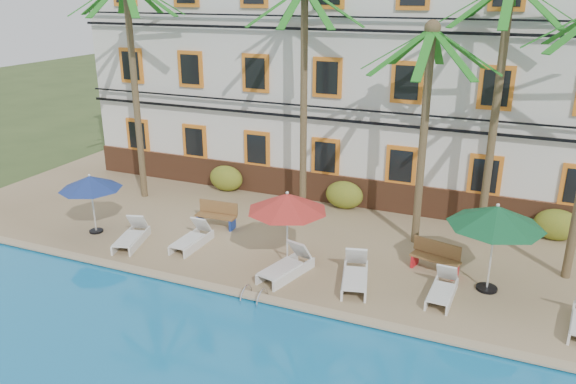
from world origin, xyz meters
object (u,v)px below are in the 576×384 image
at_px(lounger_e, 443,289).
at_px(pool_ladder, 254,299).
at_px(palm_b, 304,70).
at_px(palm_d, 500,79).
at_px(lounger_d, 355,275).
at_px(palm_c, 426,105).
at_px(lounger_c, 287,266).
at_px(lounger_a, 132,236).
at_px(umbrella_blue, 90,183).
at_px(bench_left, 217,214).
at_px(umbrella_green, 496,217).
at_px(lounger_b, 192,238).
at_px(bench_right, 436,257).
at_px(umbrella_red, 287,203).
at_px(palm_a, 132,60).

height_order(lounger_e, pool_ladder, lounger_e).
xyz_separation_m(palm_b, palm_d, (6.58, -0.02, 0.08)).
xyz_separation_m(lounger_d, pool_ladder, (-2.33, -1.92, -0.31)).
relative_size(palm_c, lounger_c, 3.46).
height_order(palm_b, lounger_a, palm_b).
relative_size(palm_b, umbrella_blue, 3.91).
relative_size(palm_d, bench_left, 5.66).
bearing_deg(lounger_a, lounger_c, 0.06).
xyz_separation_m(palm_c, lounger_a, (-8.79, -3.92, -4.43)).
bearing_deg(bench_left, umbrella_green, -6.03).
relative_size(umbrella_green, pool_ladder, 3.57).
xyz_separation_m(palm_d, lounger_b, (-8.83, -4.37, -5.21)).
distance_m(palm_d, umbrella_green, 4.85).
height_order(palm_c, umbrella_blue, palm_c).
height_order(umbrella_blue, lounger_a, umbrella_blue).
bearing_deg(lounger_c, palm_d, 44.49).
bearing_deg(lounger_d, bench_right, 41.01).
height_order(umbrella_red, lounger_c, umbrella_red).
bearing_deg(pool_ladder, umbrella_red, 88.40).
bearing_deg(lounger_c, palm_b, 106.28).
distance_m(umbrella_red, lounger_d, 2.91).
xyz_separation_m(palm_c, pool_ladder, (-3.38, -5.56, -4.72)).
relative_size(palm_c, umbrella_red, 2.94).
distance_m(palm_a, palm_d, 13.31).
height_order(palm_d, pool_ladder, palm_d).
bearing_deg(lounger_d, palm_c, 73.96).
bearing_deg(palm_b, pool_ladder, -79.94).
bearing_deg(umbrella_red, lounger_e, -1.06).
bearing_deg(lounger_b, lounger_d, -3.77).
distance_m(lounger_a, pool_ladder, 5.66).
xyz_separation_m(palm_b, umbrella_green, (7.10, -3.60, -3.14)).
bearing_deg(lounger_b, lounger_a, -161.58).
height_order(palm_b, lounger_b, palm_b).
bearing_deg(umbrella_green, palm_d, 98.25).
height_order(umbrella_red, umbrella_green, umbrella_green).
relative_size(palm_c, lounger_a, 3.70).
bearing_deg(umbrella_red, umbrella_blue, -177.96).
relative_size(palm_d, bench_right, 5.50).
xyz_separation_m(palm_b, lounger_d, (3.52, -4.77, -5.10)).
xyz_separation_m(lounger_b, pool_ladder, (3.44, -2.30, -0.28)).
relative_size(umbrella_blue, bench_right, 1.38).
bearing_deg(umbrella_blue, palm_b, 38.17).
height_order(umbrella_blue, umbrella_red, umbrella_red).
bearing_deg(pool_ladder, bench_left, 130.65).
bearing_deg(bench_right, umbrella_green, -21.32).
bearing_deg(palm_c, bench_left, -167.87).
bearing_deg(bench_right, bench_left, 177.17).
bearing_deg(umbrella_blue, lounger_c, -2.32).
bearing_deg(palm_a, lounger_a, -58.57).
bearing_deg(bench_left, lounger_a, -128.05).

